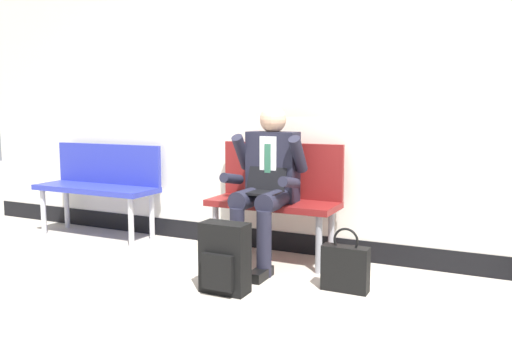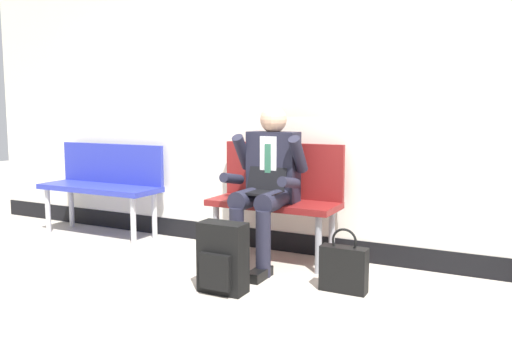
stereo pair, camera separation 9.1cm
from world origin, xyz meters
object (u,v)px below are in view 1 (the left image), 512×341
bench_empty (101,181)px  backpack (224,259)px  handbag (345,267)px  bench_with_person (277,192)px  person_seated (266,181)px

bench_empty → backpack: size_ratio=2.62×
bench_empty → handbag: (2.57, -0.50, -0.37)m
handbag → bench_with_person: bearing=145.0°
bench_with_person → handbag: (0.73, -0.51, -0.38)m
bench_with_person → person_seated: (-0.00, -0.20, 0.12)m
bench_empty → backpack: 2.08m
handbag → backpack: bearing=-151.9°
bench_with_person → handbag: 0.97m
bench_empty → handbag: bearing=-11.1°
bench_empty → person_seated: bearing=-6.0°
bench_with_person → handbag: size_ratio=2.41×
bench_empty → bench_with_person: bearing=0.2°
bench_with_person → bench_empty: (-1.85, -0.01, -0.02)m
bench_empty → person_seated: 1.86m
bench_empty → handbag: bench_empty is taller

